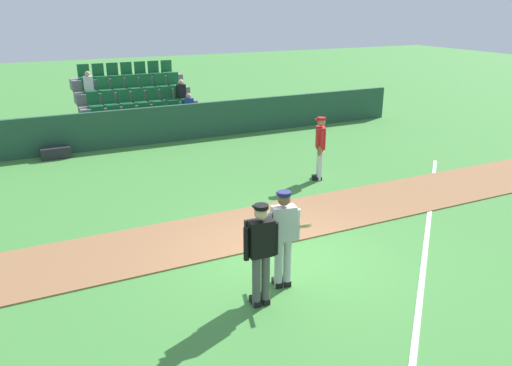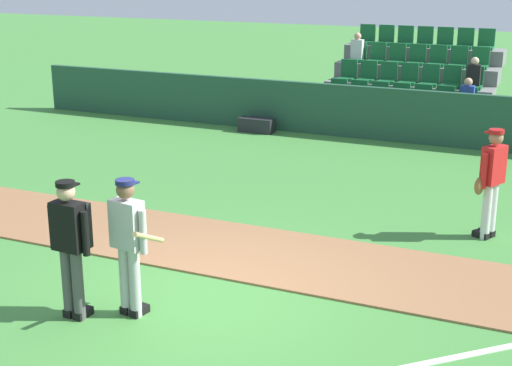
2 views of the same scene
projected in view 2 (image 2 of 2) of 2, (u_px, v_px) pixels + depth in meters
ground_plane at (203, 298)px, 9.78m from camera, size 80.00×80.00×0.00m
infield_dirt_path at (255, 253)px, 11.23m from camera, size 28.00×2.10×0.03m
foul_line_chalk at (425, 364)px, 8.18m from camera, size 8.72×8.39×0.01m
dugout_fence at (389, 115)px, 18.01m from camera, size 20.00×0.16×1.29m
stadium_bleachers at (411, 96)px, 19.99m from camera, size 4.45×3.80×2.45m
batter_grey_jersey at (129, 242)px, 9.04m from camera, size 0.64×0.80×1.76m
umpire_home_plate at (71, 241)px, 8.98m from camera, size 0.59×0.32×1.76m
runner_red_jersey at (491, 180)px, 11.61m from camera, size 0.44×0.61×1.76m
equipment_bag at (256, 125)px, 19.04m from camera, size 0.90×0.36×0.36m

